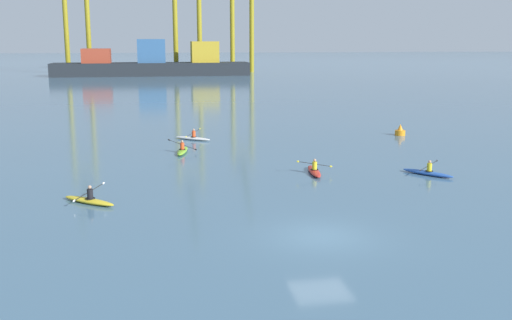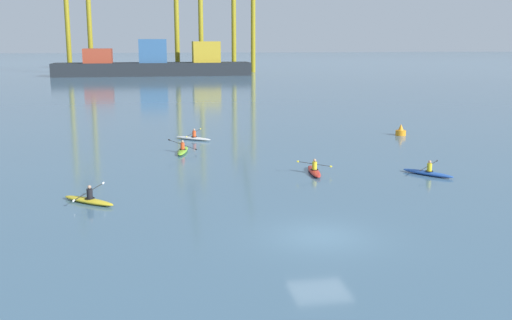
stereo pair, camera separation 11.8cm
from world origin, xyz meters
name	(u,v)px [view 2 (the right image)]	position (x,y,z in m)	size (l,w,h in m)	color
ground_plane	(321,236)	(0.00, 0.00, 0.00)	(800.00, 800.00, 0.00)	#476B84
container_barge	(155,64)	(-6.02, 121.96, 2.72)	(45.95, 8.22, 8.53)	#1E2328
gantry_crane_east_mid	(244,5)	(17.06, 133.15, 17.25)	(6.30, 18.58, 36.68)	olive
channel_buoy	(401,131)	(14.54, 25.53, 0.36)	(0.90, 0.90, 1.00)	orange
kayak_red	(314,171)	(2.98, 11.95, 0.17)	(2.26, 3.44, 0.95)	red
kayak_lime	(183,150)	(-4.77, 20.48, 0.17)	(2.15, 3.45, 1.05)	#7ABC2D
kayak_white	(193,138)	(-3.59, 26.18, 0.17)	(3.06, 2.56, 0.95)	silver
kayak_yellow	(89,200)	(-10.24, 7.15, 0.17)	(2.97, 2.68, 0.95)	yellow
kayak_blue	(428,172)	(9.78, 10.26, 0.17)	(2.51, 3.09, 0.95)	#2856B2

